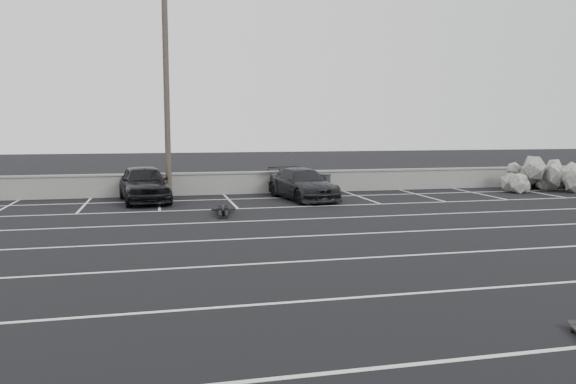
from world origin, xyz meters
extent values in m
plane|color=black|center=(0.00, 0.00, 0.00)|extent=(120.00, 120.00, 0.00)
cube|color=gray|center=(0.00, 14.00, 0.50)|extent=(50.00, 0.35, 1.00)
cube|color=gray|center=(0.00, 14.00, 1.02)|extent=(50.00, 0.45, 0.08)
cube|color=silver|center=(0.00, -6.00, 0.00)|extent=(36.00, 0.10, 0.01)
cube|color=silver|center=(0.00, -3.00, 0.00)|extent=(36.00, 0.10, 0.01)
cube|color=silver|center=(0.00, 0.00, 0.00)|extent=(36.00, 0.10, 0.01)
cube|color=silver|center=(0.00, 3.00, 0.00)|extent=(36.00, 0.10, 0.01)
cube|color=silver|center=(0.00, 6.00, 0.00)|extent=(36.00, 0.10, 0.01)
cube|color=silver|center=(0.00, 9.00, 0.00)|extent=(36.00, 0.10, 0.01)
cube|color=silver|center=(0.00, 12.00, 0.00)|extent=(36.00, 0.10, 0.01)
cube|color=silver|center=(-11.00, 11.50, 0.00)|extent=(0.10, 5.00, 0.01)
cube|color=silver|center=(-8.00, 11.50, 0.00)|extent=(0.10, 5.00, 0.01)
cube|color=silver|center=(-5.00, 11.50, 0.00)|extent=(0.10, 5.00, 0.01)
cube|color=silver|center=(-2.00, 11.50, 0.00)|extent=(0.10, 5.00, 0.01)
cube|color=silver|center=(1.00, 11.50, 0.00)|extent=(0.10, 5.00, 0.01)
cube|color=silver|center=(4.00, 11.50, 0.00)|extent=(0.10, 5.00, 0.01)
cube|color=silver|center=(7.00, 11.50, 0.00)|extent=(0.10, 5.00, 0.01)
cube|color=silver|center=(10.00, 11.50, 0.00)|extent=(0.10, 5.00, 0.01)
cube|color=silver|center=(13.00, 11.50, 0.00)|extent=(0.10, 5.00, 0.01)
imported|color=black|center=(-5.61, 12.00, 0.79)|extent=(2.49, 4.86, 1.59)
imported|color=black|center=(1.21, 11.27, 0.68)|extent=(2.72, 4.96, 1.36)
cylinder|color=#4C4238|center=(-4.55, 13.20, 4.86)|extent=(0.26, 0.26, 9.72)
cylinder|color=#29292B|center=(2.73, 12.95, 0.46)|extent=(0.66, 0.66, 0.92)
cylinder|color=#29292B|center=(2.73, 12.95, 0.94)|extent=(0.73, 0.73, 0.05)
cylinder|color=black|center=(1.17, -5.46, 0.03)|extent=(0.05, 0.06, 0.06)
camera|label=1|loc=(-5.03, -12.64, 3.17)|focal=35.00mm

